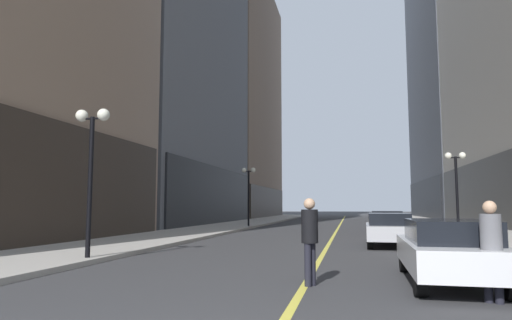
{
  "coord_description": "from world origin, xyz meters",
  "views": [
    {
      "loc": [
        0.95,
        -3.61,
        1.6
      ],
      "look_at": [
        -7.6,
        37.34,
        5.87
      ],
      "focal_mm": 31.79,
      "sensor_mm": 36.0,
      "label": 1
    }
  ],
  "objects_px": {
    "pedestrian_in_black_coat": "(310,234)",
    "street_lamp_right_mid": "(456,174)",
    "car_white": "(448,249)",
    "pedestrian_in_grey_suit": "(491,243)",
    "car_silver": "(389,228)",
    "street_lamp_left_far": "(249,184)",
    "street_lamp_left_near": "(91,149)",
    "car_maroon": "(387,221)"
  },
  "relations": [
    {
      "from": "pedestrian_in_grey_suit",
      "to": "pedestrian_in_black_coat",
      "type": "distance_m",
      "value": 3.28
    },
    {
      "from": "car_white",
      "to": "street_lamp_right_mid",
      "type": "height_order",
      "value": "street_lamp_right_mid"
    },
    {
      "from": "street_lamp_left_near",
      "to": "car_silver",
      "type": "bearing_deg",
      "value": 39.45
    },
    {
      "from": "pedestrian_in_black_coat",
      "to": "car_silver",
      "type": "bearing_deg",
      "value": 76.67
    },
    {
      "from": "car_silver",
      "to": "street_lamp_left_far",
      "type": "distance_m",
      "value": 16.32
    },
    {
      "from": "car_white",
      "to": "street_lamp_left_near",
      "type": "relative_size",
      "value": 1.01
    },
    {
      "from": "street_lamp_left_far",
      "to": "street_lamp_right_mid",
      "type": "relative_size",
      "value": 1.0
    },
    {
      "from": "car_silver",
      "to": "street_lamp_left_far",
      "type": "height_order",
      "value": "street_lamp_left_far"
    },
    {
      "from": "pedestrian_in_grey_suit",
      "to": "street_lamp_left_far",
      "type": "height_order",
      "value": "street_lamp_left_far"
    },
    {
      "from": "pedestrian_in_black_coat",
      "to": "street_lamp_left_near",
      "type": "distance_m",
      "value": 7.31
    },
    {
      "from": "car_maroon",
      "to": "street_lamp_left_far",
      "type": "relative_size",
      "value": 0.93
    },
    {
      "from": "pedestrian_in_black_coat",
      "to": "car_maroon",
      "type": "bearing_deg",
      "value": 81.12
    },
    {
      "from": "car_white",
      "to": "street_lamp_right_mid",
      "type": "relative_size",
      "value": 1.01
    },
    {
      "from": "car_silver",
      "to": "pedestrian_in_grey_suit",
      "type": "height_order",
      "value": "pedestrian_in_grey_suit"
    },
    {
      "from": "pedestrian_in_black_coat",
      "to": "street_lamp_right_mid",
      "type": "xyz_separation_m",
      "value": [
        6.28,
        16.04,
        2.22
      ]
    },
    {
      "from": "street_lamp_left_near",
      "to": "street_lamp_left_far",
      "type": "distance_m",
      "value": 20.75
    },
    {
      "from": "car_silver",
      "to": "street_lamp_left_far",
      "type": "xyz_separation_m",
      "value": [
        -8.82,
        13.5,
        2.54
      ]
    },
    {
      "from": "pedestrian_in_grey_suit",
      "to": "street_lamp_left_near",
      "type": "xyz_separation_m",
      "value": [
        -9.64,
        3.46,
        2.27
      ]
    },
    {
      "from": "street_lamp_left_near",
      "to": "pedestrian_in_grey_suit",
      "type": "bearing_deg",
      "value": -19.74
    },
    {
      "from": "car_silver",
      "to": "street_lamp_left_far",
      "type": "bearing_deg",
      "value": 123.15
    },
    {
      "from": "car_silver",
      "to": "street_lamp_left_near",
      "type": "xyz_separation_m",
      "value": [
        -8.82,
        -7.25,
        2.54
      ]
    },
    {
      "from": "street_lamp_left_near",
      "to": "street_lamp_right_mid",
      "type": "distance_m",
      "value": 18.66
    },
    {
      "from": "car_silver",
      "to": "pedestrian_in_grey_suit",
      "type": "distance_m",
      "value": 10.75
    },
    {
      "from": "pedestrian_in_grey_suit",
      "to": "street_lamp_left_far",
      "type": "xyz_separation_m",
      "value": [
        -9.64,
        24.21,
        2.27
      ]
    },
    {
      "from": "car_white",
      "to": "pedestrian_in_grey_suit",
      "type": "height_order",
      "value": "pedestrian_in_grey_suit"
    },
    {
      "from": "pedestrian_in_grey_suit",
      "to": "street_lamp_right_mid",
      "type": "xyz_separation_m",
      "value": [
        3.16,
        17.04,
        2.27
      ]
    },
    {
      "from": "car_silver",
      "to": "car_white",
      "type": "bearing_deg",
      "value": -86.92
    },
    {
      "from": "car_white",
      "to": "pedestrian_in_black_coat",
      "type": "distance_m",
      "value": 2.9
    },
    {
      "from": "street_lamp_left_near",
      "to": "street_lamp_left_far",
      "type": "xyz_separation_m",
      "value": [
        0.0,
        20.75,
        0.0
      ]
    },
    {
      "from": "car_silver",
      "to": "street_lamp_left_near",
      "type": "relative_size",
      "value": 1.03
    },
    {
      "from": "street_lamp_left_near",
      "to": "car_maroon",
      "type": "bearing_deg",
      "value": 59.36
    },
    {
      "from": "car_silver",
      "to": "street_lamp_left_near",
      "type": "distance_m",
      "value": 11.7
    },
    {
      "from": "car_maroon",
      "to": "street_lamp_left_near",
      "type": "height_order",
      "value": "street_lamp_left_near"
    },
    {
      "from": "pedestrian_in_black_coat",
      "to": "street_lamp_left_far",
      "type": "bearing_deg",
      "value": 105.69
    },
    {
      "from": "car_white",
      "to": "car_maroon",
      "type": "bearing_deg",
      "value": 89.75
    },
    {
      "from": "car_white",
      "to": "car_silver",
      "type": "xyz_separation_m",
      "value": [
        -0.48,
        8.94,
        0.0
      ]
    },
    {
      "from": "car_white",
      "to": "pedestrian_in_black_coat",
      "type": "bearing_deg",
      "value": -164.46
    },
    {
      "from": "car_maroon",
      "to": "pedestrian_in_black_coat",
      "type": "xyz_separation_m",
      "value": [
        -2.86,
        -18.28,
        0.31
      ]
    },
    {
      "from": "pedestrian_in_black_coat",
      "to": "car_white",
      "type": "bearing_deg",
      "value": 15.54
    },
    {
      "from": "car_silver",
      "to": "street_lamp_right_mid",
      "type": "distance_m",
      "value": 7.9
    },
    {
      "from": "car_white",
      "to": "street_lamp_left_near",
      "type": "height_order",
      "value": "street_lamp_left_near"
    },
    {
      "from": "pedestrian_in_black_coat",
      "to": "street_lamp_right_mid",
      "type": "bearing_deg",
      "value": 68.61
    }
  ]
}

